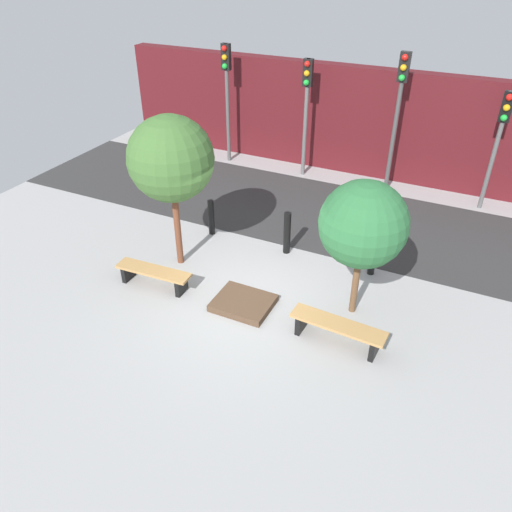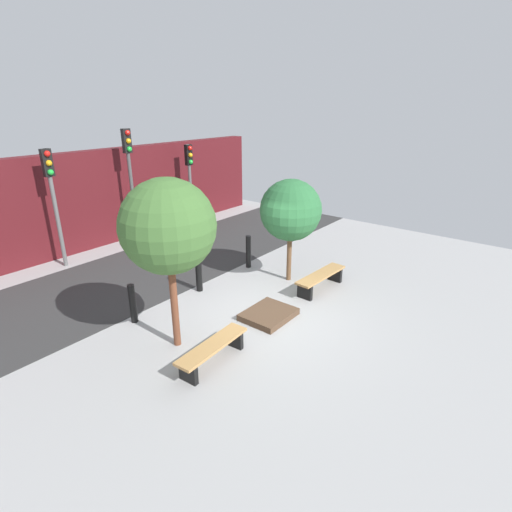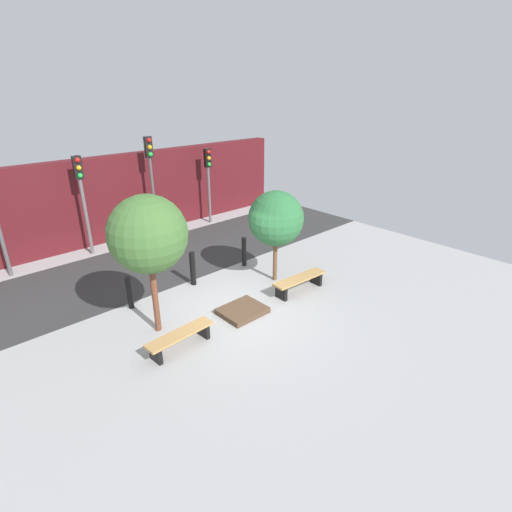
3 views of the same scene
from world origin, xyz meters
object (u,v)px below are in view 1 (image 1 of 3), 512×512
Objects in this scene: bench_left at (154,274)px; traffic_light_mid_east at (399,99)px; bollard_left at (287,233)px; traffic_light_west at (227,83)px; tree_behind_left_bench at (171,159)px; planter_bed at (243,303)px; bollard_far_left at (211,217)px; traffic_light_east at (500,130)px; traffic_light_mid_west at (307,97)px; tree_behind_right_bench at (363,225)px; bench_right at (338,328)px; bollard_center at (373,255)px.

bench_left is 8.26m from traffic_light_mid_east.
traffic_light_west is at bearing 131.63° from bollard_left.
traffic_light_mid_east reaches higher than tree_behind_left_bench.
bench_left is 2.12m from planter_bed.
bollard_left is (2.10, 2.54, 0.23)m from bench_left.
traffic_light_east is at bearing 36.54° from bollard_far_left.
traffic_light_west is 2.70m from traffic_light_mid_west.
traffic_light_west is 1.15× the size of traffic_light_east.
traffic_light_mid_west is (-3.45, 6.05, 0.42)m from tree_behind_right_bench.
bench_right is 0.49× the size of traffic_light_west.
tree_behind_left_bench is 0.99× the size of traffic_light_mid_west.
traffic_light_west is at bearing 102.09° from bench_left.
traffic_light_mid_west is 0.90× the size of traffic_light_mid_east.
tree_behind_right_bench is at bearing -82.93° from traffic_light_mid_east.
tree_behind_left_bench is at bearing -97.07° from traffic_light_mid_west.
tree_behind_right_bench is at bearing 10.68° from bench_left.
traffic_light_east is (1.95, 7.10, 1.94)m from bench_right.
traffic_light_west is 0.95× the size of traffic_light_mid_east.
bench_right is 8.17m from traffic_light_mid_west.
traffic_light_east reaches higher than bollard_center.
bench_right is 0.53× the size of tree_behind_left_bench.
bench_right is 9.66m from traffic_light_west.
traffic_light_west is (-6.15, 4.56, 2.09)m from bollard_center.
bench_right is 4.89m from tree_behind_left_bench.
bollard_left is at bearing 180.00° from bollard_center.
traffic_light_east reaches higher than tree_behind_right_bench.
traffic_light_east reaches higher than bench_left.
traffic_light_mid_east is at bearing 179.97° from traffic_light_east.
bollard_center is (2.10, 0.00, -0.03)m from bollard_left.
traffic_light_mid_west is at bearing -0.01° from traffic_light_west.
planter_bed is 1.18× the size of bollard_center.
planter_bed is at bearing -158.10° from tree_behind_right_bench.
tree_behind_right_bench is 6.36m from traffic_light_east.
tree_behind_right_bench is (4.20, 0.00, -0.54)m from tree_behind_left_bench.
traffic_light_mid_west is 5.41m from traffic_light_east.
bench_left is 1.72× the size of bollard_center.
bollard_left is 6.44m from traffic_light_west.
traffic_light_mid_east is at bearing 0.00° from traffic_light_west.
traffic_light_east is (6.15, 4.56, 1.80)m from bollard_far_left.
planter_bed is 8.39m from traffic_light_west.
bench_left is at bearing -90.00° from tree_behind_left_bench.
traffic_light_mid_west reaches higher than bollard_far_left.
tree_behind_left_bench is at bearing -72.13° from traffic_light_west.
bollard_left is at bearing 90.00° from planter_bed.
tree_behind_left_bench is at bearing 86.71° from bench_left.
traffic_light_mid_west reaches higher than bench_right.
bollard_center is 7.94m from traffic_light_west.
bollard_left is (-2.10, 1.49, -1.51)m from tree_behind_right_bench.
bench_right is 7.53m from traffic_light_mid_east.
traffic_light_mid_east reaches higher than planter_bed.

